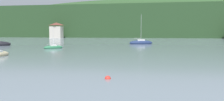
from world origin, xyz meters
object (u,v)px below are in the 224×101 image
shore_building_west (56,30)px  sailboat_far_7 (53,47)px  mooring_buoy_mid (108,79)px  sailboat_far_6 (141,43)px

shore_building_west → sailboat_far_7: bearing=-67.0°
mooring_buoy_mid → sailboat_far_7: bearing=121.7°
shore_building_west → sailboat_far_7: size_ratio=1.77×
shore_building_west → mooring_buoy_mid: shore_building_west is taller
shore_building_west → sailboat_far_6: 64.17m
shore_building_west → mooring_buoy_mid: size_ratio=15.92×
shore_building_west → sailboat_far_7: (27.24, -64.28, -3.60)m
sailboat_far_6 → mooring_buoy_mid: bearing=-107.2°
sailboat_far_6 → mooring_buoy_mid: size_ratio=17.37×
sailboat_far_6 → shore_building_west: bearing=118.6°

